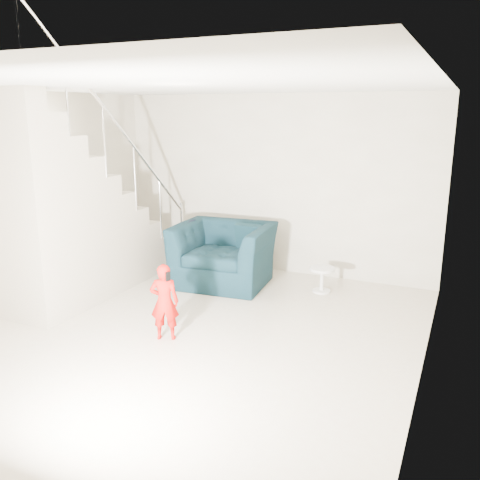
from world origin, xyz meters
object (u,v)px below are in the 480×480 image
Objects in this scene: toddler at (164,302)px; staircase at (72,227)px; side_table at (322,276)px; armchair at (223,254)px.

toddler is 2.04m from staircase.
staircase is (-1.85, 0.68, 0.52)m from toddler.
staircase is at bearing -153.47° from side_table.
armchair is at bearing -106.07° from toddler.
armchair is 1.98m from toddler.
armchair is at bearing 38.83° from staircase.
toddler is 2.45× the size of side_table.
toddler is at bearing -20.07° from staircase.
toddler reaches higher than side_table.
side_table is (1.16, 2.18, -0.19)m from toddler.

